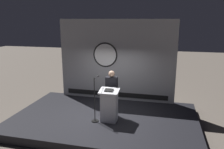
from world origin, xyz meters
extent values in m
plane|color=#6B6056|center=(0.00, 0.00, 0.00)|extent=(40.00, 40.00, 0.00)
cube|color=black|center=(0.00, 0.00, 0.15)|extent=(6.40, 4.00, 0.30)
cube|color=#9E9EA3|center=(0.00, 1.85, 1.97)|extent=(4.84, 0.10, 3.35)
cylinder|color=black|center=(-0.45, 1.80, 2.20)|extent=(1.03, 0.02, 1.03)
cylinder|color=white|center=(-0.45, 1.79, 2.20)|extent=(0.92, 0.02, 0.92)
cube|color=black|center=(0.00, 1.79, 0.52)|extent=(4.36, 0.02, 0.20)
cube|color=silver|center=(0.25, -0.31, 0.81)|extent=(0.52, 0.40, 1.02)
cube|color=silver|center=(0.25, -0.31, 1.35)|extent=(0.64, 0.50, 0.13)
cube|color=black|center=(0.25, -0.33, 1.40)|extent=(0.28, 0.20, 0.05)
cylinder|color=black|center=(0.22, 0.17, 0.71)|extent=(0.26, 0.26, 0.83)
cube|color=black|center=(0.22, 0.17, 1.42)|extent=(0.40, 0.24, 0.58)
sphere|color=tan|center=(0.22, 0.17, 1.82)|extent=(0.22, 0.22, 0.22)
cylinder|color=black|center=(-0.20, -0.46, 0.31)|extent=(0.24, 0.24, 0.02)
cylinder|color=black|center=(-0.20, -0.46, 1.06)|extent=(0.03, 0.03, 1.51)
cylinder|color=black|center=(-0.20, -0.24, 1.76)|extent=(0.02, 0.44, 0.02)
sphere|color=#262626|center=(-0.20, -0.03, 1.76)|extent=(0.07, 0.07, 0.07)
camera|label=1|loc=(1.97, -7.01, 3.62)|focal=35.68mm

